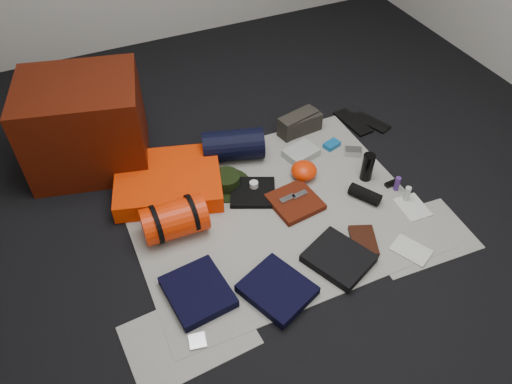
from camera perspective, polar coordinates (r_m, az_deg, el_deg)
name	(u,v)px	position (r m, az deg, el deg)	size (l,w,h in m)	color
floor	(273,213)	(2.89, 1.96, -2.38)	(4.50, 4.50, 0.02)	black
newspaper_mat	(273,211)	(2.88, 1.96, -2.20)	(1.60, 1.30, 0.01)	#AFAFA2
newspaper_sheet_front_left	(189,335)	(2.44, -7.68, -15.92)	(0.58, 0.40, 0.00)	#AFAFA2
newspaper_sheet_front_right	(418,236)	(2.90, 18.08, -4.83)	(0.58, 0.40, 0.00)	#AFAFA2
red_cabinet	(85,125)	(3.19, -18.96, 7.27)	(0.69, 0.57, 0.57)	#4B1205
sleeping_pad	(168,181)	(3.02, -9.99, 1.28)	(0.62, 0.51, 0.11)	#F83402
stuff_sack	(175,220)	(2.73, -9.30, -3.13)	(0.20, 0.20, 0.35)	red
sack_strap_left	(156,225)	(2.72, -11.31, -3.68)	(0.22, 0.22, 0.03)	black
sack_strap_right	(192,213)	(2.74, -7.33, -2.43)	(0.22, 0.22, 0.03)	black
navy_duffel	(233,145)	(3.16, -2.63, 5.36)	(0.20, 0.20, 0.38)	black
boonie_brim	(226,185)	(3.03, -3.41, 0.81)	(0.30, 0.30, 0.01)	black
boonie_crown	(226,180)	(3.00, -3.45, 1.38)	(0.17, 0.17, 0.07)	black
hiking_boot_left	(298,123)	(3.40, 4.80, 7.85)	(0.28, 0.10, 0.14)	#2D2923
hiking_boot_right	(303,124)	(3.40, 5.40, 7.74)	(0.25, 0.09, 0.13)	#2D2923
flip_flop_left	(353,122)	(3.57, 11.01, 7.85)	(0.11, 0.31, 0.02)	black
flip_flop_right	(371,122)	(3.60, 13.01, 7.77)	(0.10, 0.26, 0.01)	black
trousers_navy_a	(198,292)	(2.52, -6.66, -11.27)	(0.29, 0.33, 0.05)	black
trousers_navy_b	(277,289)	(2.52, 2.44, -11.07)	(0.28, 0.32, 0.05)	black
trousers_charcoal	(339,258)	(2.66, 9.42, -7.49)	(0.27, 0.31, 0.05)	black
black_tshirt	(253,192)	(2.97, -0.37, -0.04)	(0.26, 0.25, 0.03)	black
red_shirt	(295,202)	(2.91, 4.47, -1.13)	(0.27, 0.27, 0.04)	#501608
orange_stuff_sack	(304,171)	(3.06, 5.50, 2.45)	(0.16, 0.16, 0.10)	red
first_aid_pouch	(301,153)	(3.23, 5.16, 4.47)	(0.20, 0.15, 0.05)	#9AA29B
water_bottle	(368,167)	(3.09, 12.63, 2.81)	(0.07, 0.07, 0.18)	black
speaker	(365,194)	(2.99, 12.34, -0.27)	(0.07, 0.07, 0.19)	black
compact_camera	(353,152)	(3.29, 11.05, 4.55)	(0.11, 0.06, 0.04)	#B5B5BA
cyan_case	(332,145)	(3.33, 8.66, 5.37)	(0.10, 0.07, 0.03)	#105C9B
toiletry_purple	(397,184)	(3.09, 15.83, 0.92)	(0.03, 0.03, 0.10)	#4A267A
toiletry_clear	(407,194)	(3.04, 16.88, -0.21)	(0.03, 0.03, 0.10)	#B7BCB8
paperback_book	(363,241)	(2.78, 12.17, -5.47)	(0.13, 0.20, 0.03)	black
map_booklet	(411,250)	(2.81, 17.30, -6.38)	(0.13, 0.20, 0.01)	silver
map_printout	(412,207)	(3.04, 17.45, -1.66)	(0.15, 0.19, 0.01)	silver
sunglasses	(392,184)	(3.13, 15.24, 0.94)	(0.09, 0.03, 0.02)	black
key_cluster	(197,341)	(2.40, -6.71, -16.57)	(0.08, 0.08, 0.01)	#B5B5BA
tape_roll	(254,185)	(2.97, -0.25, 0.86)	(0.05, 0.05, 0.04)	silver
energy_bar_a	(287,199)	(2.89, 3.61, -0.77)	(0.10, 0.04, 0.01)	#B5B5BA
energy_bar_b	(300,195)	(2.92, 5.01, -0.31)	(0.10, 0.04, 0.01)	#B5B5BA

